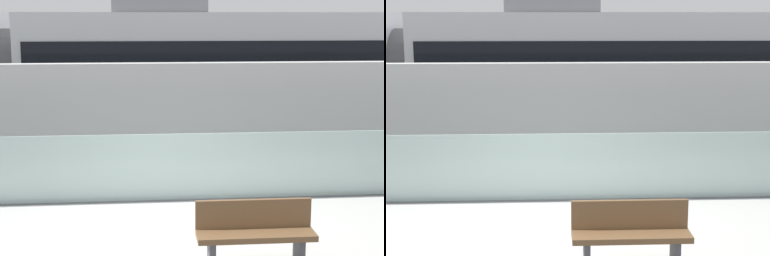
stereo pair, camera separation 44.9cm
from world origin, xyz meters
The scene contains 8 objects.
ground_plane centered at (0.00, 0.00, 0.00)m, with size 200.00×200.00×0.00m, color slate.
bike_path_deck centered at (0.00, 0.00, 0.01)m, with size 32.00×3.20×0.01m, color silver.
glass_parapet centered at (0.00, 1.85, 0.62)m, with size 32.00×0.05×1.24m, color #ADC6C1.
concrete_barrier_wall centered at (0.00, 3.65, 1.20)m, with size 32.00×0.36×2.40m, color silver.
tram_rail_near centered at (0.00, 6.13, 0.00)m, with size 32.00×0.08×0.01m, color #595654.
tram_rail_far centered at (0.00, 7.57, 0.00)m, with size 32.00×0.08×0.01m, color #595654.
tram centered at (-3.69, 6.85, 1.89)m, with size 22.56×2.54×3.81m.
bench centered at (1.06, -1.29, 0.48)m, with size 1.60×0.45×0.89m.
Camera 2 is at (-0.04, -9.04, 3.34)m, focal length 56.88 mm.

